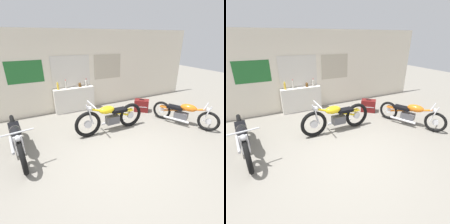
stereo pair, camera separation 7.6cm
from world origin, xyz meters
TOP-DOWN VIEW (x-y plane):
  - ground_plane at (0.00, 0.00)m, footprint 24.00×24.00m
  - wall_back at (-0.00, 3.31)m, footprint 10.00×0.07m
  - sill_counter at (-0.19, 3.13)m, footprint 1.43×0.28m
  - bottle_leftmost at (-0.73, 3.12)m, footprint 0.07×0.07m
  - bottle_left_center at (-0.45, 3.15)m, footprint 0.06×0.06m
  - bottle_center at (0.05, 3.15)m, footprint 0.09×0.09m
  - bottle_right_center at (0.29, 3.15)m, footprint 0.08×0.08m
  - motorcycle_black at (-2.09, 1.16)m, footprint 0.64×2.18m
  - motorcycle_orange at (2.52, 0.53)m, footprint 1.02×1.84m
  - motorcycle_yellow at (0.30, 1.17)m, footprint 2.10×0.64m
  - hard_case_darkred at (1.98, 1.99)m, footprint 0.59×0.56m

SIDE VIEW (x-z plane):
  - ground_plane at x=0.00m, z-range 0.00..0.00m
  - hard_case_darkred at x=1.98m, z-range -0.01..0.45m
  - motorcycle_orange at x=2.52m, z-range 0.01..0.77m
  - motorcycle_black at x=-2.09m, z-range -0.02..0.86m
  - motorcycle_yellow at x=0.30m, z-range -0.03..0.91m
  - sill_counter at x=-0.19m, z-range 0.00..0.88m
  - bottle_center at x=0.05m, z-range 0.87..1.06m
  - bottle_right_center at x=0.29m, z-range 0.86..1.14m
  - bottle_left_center at x=-0.45m, z-range 0.86..1.17m
  - bottle_leftmost at x=-0.73m, z-range 0.86..1.18m
  - wall_back at x=0.00m, z-range 0.00..2.80m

